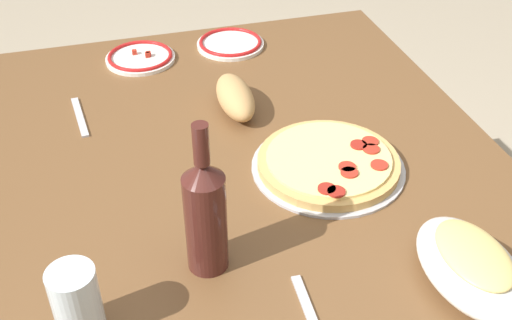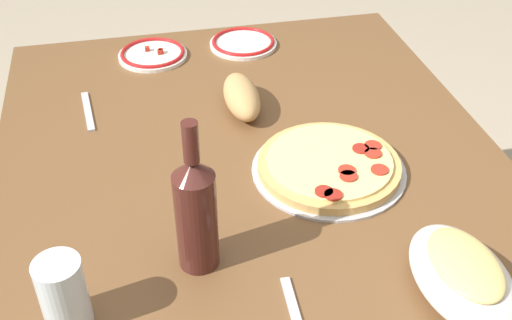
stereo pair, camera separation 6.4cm
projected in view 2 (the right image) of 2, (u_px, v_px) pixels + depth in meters
The scene contains 10 objects.
dining_table at pixel (256, 210), 1.36m from camera, with size 1.37×1.06×0.74m.
pepperoni_pizza at pixel (329, 166), 1.29m from camera, with size 0.31×0.31×0.03m.
baked_pasta_dish at pixel (463, 274), 1.02m from camera, with size 0.24×0.15×0.08m.
wine_bottle at pixel (196, 211), 1.03m from camera, with size 0.07×0.07×0.29m.
water_glass at pixel (63, 294), 0.96m from camera, with size 0.07×0.07×0.13m, color silver.
side_plate_near at pixel (243, 43), 1.75m from camera, with size 0.18×0.18×0.02m.
side_plate_far at pixel (153, 54), 1.69m from camera, with size 0.18×0.18×0.02m.
bread_loaf at pixel (242, 97), 1.47m from camera, with size 0.19×0.08×0.07m, color tan.
fork_left at pixel (296, 318), 1.00m from camera, with size 0.17×0.02×0.01m, color #B7B7BC.
fork_right at pixel (88, 111), 1.48m from camera, with size 0.17×0.02×0.01m, color #B7B7BC.
Camera 2 is at (-1.00, 0.22, 1.54)m, focal length 44.71 mm.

